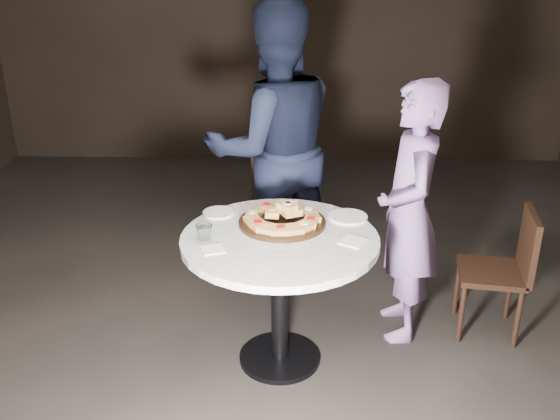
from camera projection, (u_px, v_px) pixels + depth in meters
name	position (u px, v px, depth m)	size (l,w,h in m)	color
floor	(274.00, 347.00, 3.70)	(7.00, 7.00, 0.00)	black
table	(280.00, 261.00, 3.34)	(1.37, 1.37, 0.79)	black
serving_board	(282.00, 222.00, 3.42)	(0.48, 0.48, 0.02)	black
focaccia_pile	(283.00, 215.00, 3.40)	(0.43, 0.42, 0.11)	#B58446
plate_left	(219.00, 213.00, 3.55)	(0.18, 0.18, 0.01)	white
plate_right	(348.00, 217.00, 3.50)	(0.22, 0.22, 0.01)	white
water_glass	(204.00, 233.00, 3.23)	(0.09, 0.09, 0.08)	silver
napkin_near	(213.00, 249.00, 3.13)	(0.11, 0.11, 0.01)	white
napkin_far	(353.00, 241.00, 3.22)	(0.13, 0.13, 0.01)	white
chair_far	(278.00, 184.00, 4.78)	(0.45, 0.47, 0.87)	black
chair_right	(507.00, 265.00, 3.68)	(0.44, 0.43, 0.80)	black
diner_navy	(273.00, 149.00, 4.10)	(0.93, 0.73, 1.92)	black
diner_teal	(409.00, 214.00, 3.58)	(0.57, 0.37, 1.55)	#7C639F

